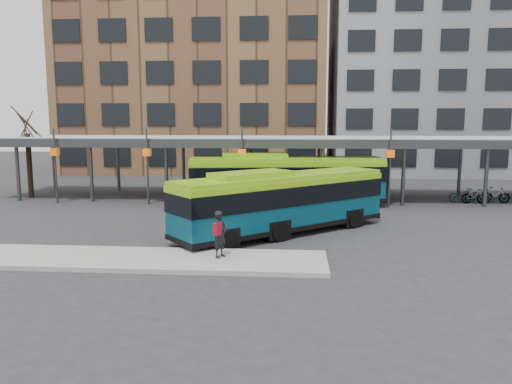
% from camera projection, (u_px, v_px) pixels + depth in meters
% --- Properties ---
extents(ground, '(120.00, 120.00, 0.00)m').
position_uv_depth(ground, '(288.00, 245.00, 21.45)').
color(ground, '#28282B').
rests_on(ground, ground).
extents(boarding_island, '(14.00, 3.00, 0.18)m').
position_uv_depth(boarding_island, '(142.00, 259.00, 18.90)').
color(boarding_island, gray).
rests_on(boarding_island, ground).
extents(canopy, '(40.00, 6.53, 4.80)m').
position_uv_depth(canopy, '(290.00, 141.00, 33.59)').
color(canopy, '#999B9E').
rests_on(canopy, ground).
extents(tree, '(1.64, 1.64, 5.60)m').
position_uv_depth(tree, '(29.00, 162.00, 34.32)').
color(tree, black).
rests_on(tree, ground).
extents(building_brick, '(26.00, 14.00, 22.00)m').
position_uv_depth(building_brick, '(198.00, 65.00, 52.20)').
color(building_brick, brown).
rests_on(building_brick, ground).
extents(building_grey, '(24.00, 14.00, 20.00)m').
position_uv_depth(building_grey, '(452.00, 73.00, 50.35)').
color(building_grey, slate).
rests_on(building_grey, ground).
extents(bus_front, '(9.91, 9.03, 3.05)m').
position_uv_depth(bus_front, '(283.00, 201.00, 23.30)').
color(bus_front, '#06394A').
rests_on(bus_front, ground).
extents(bus_rear, '(12.12, 4.06, 3.28)m').
position_uv_depth(bus_rear, '(286.00, 179.00, 30.97)').
color(bus_rear, '#06394A').
rests_on(bus_rear, ground).
extents(pedestrian, '(0.67, 0.77, 1.78)m').
position_uv_depth(pedestrian, '(220.00, 234.00, 18.73)').
color(pedestrian, black).
rests_on(pedestrian, boarding_island).
extents(bike_rack, '(4.82, 1.45, 1.03)m').
position_uv_depth(bike_rack, '(483.00, 195.00, 32.36)').
color(bike_rack, slate).
rests_on(bike_rack, ground).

